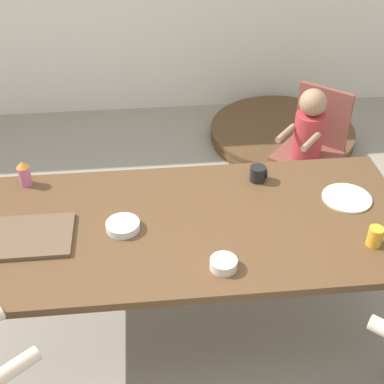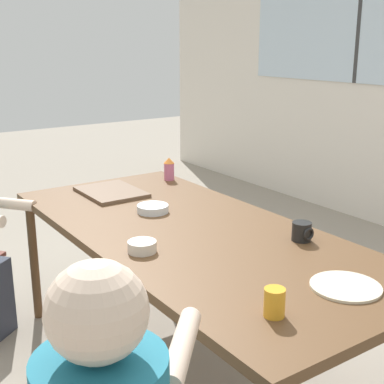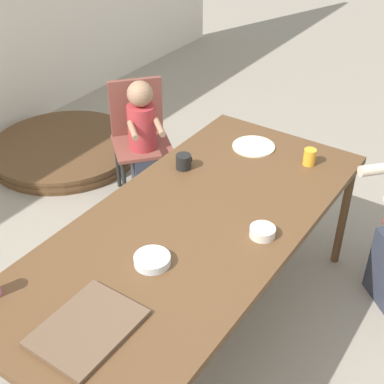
# 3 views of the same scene
# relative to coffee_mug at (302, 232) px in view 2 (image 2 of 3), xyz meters

# --- Properties ---
(ground_plane) EXTENTS (16.00, 16.00, 0.00)m
(ground_plane) POSITION_rel_coffee_mug_xyz_m (-0.38, -0.31, -0.81)
(ground_plane) COLOR gray
(dining_table) EXTENTS (2.12, 0.96, 0.77)m
(dining_table) POSITION_rel_coffee_mug_xyz_m (-0.38, -0.31, -0.09)
(dining_table) COLOR brown
(dining_table) RESTS_ON ground_plane
(food_tray_dark) EXTENTS (0.39, 0.30, 0.02)m
(food_tray_dark) POSITION_rel_coffee_mug_xyz_m (-1.14, -0.35, -0.03)
(food_tray_dark) COLOR brown
(food_tray_dark) RESTS_ON dining_table
(coffee_mug) EXTENTS (0.09, 0.08, 0.08)m
(coffee_mug) POSITION_rel_coffee_mug_xyz_m (0.00, 0.00, 0.00)
(coffee_mug) COLOR black
(coffee_mug) RESTS_ON dining_table
(sippy_cup) EXTENTS (0.07, 0.07, 0.14)m
(sippy_cup) POSITION_rel_coffee_mug_xyz_m (-1.22, 0.08, 0.03)
(sippy_cup) COLOR #CC668C
(sippy_cup) RESTS_ON dining_table
(juice_glass) EXTENTS (0.07, 0.07, 0.09)m
(juice_glass) POSITION_rel_coffee_mug_xyz_m (0.42, -0.55, 0.01)
(juice_glass) COLOR gold
(juice_glass) RESTS_ON dining_table
(bowl_white_shallow) EXTENTS (0.12, 0.12, 0.05)m
(bowl_white_shallow) POSITION_rel_coffee_mug_xyz_m (-0.28, -0.63, -0.02)
(bowl_white_shallow) COLOR silver
(bowl_white_shallow) RESTS_ON dining_table
(bowl_cereal) EXTENTS (0.16, 0.16, 0.04)m
(bowl_cereal) POSITION_rel_coffee_mug_xyz_m (-0.71, -0.33, -0.02)
(bowl_cereal) COLOR silver
(bowl_cereal) RESTS_ON dining_table
(plate_tortillas) EXTENTS (0.25, 0.25, 0.01)m
(plate_tortillas) POSITION_rel_coffee_mug_xyz_m (0.42, -0.21, -0.04)
(plate_tortillas) COLOR beige
(plate_tortillas) RESTS_ON dining_table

